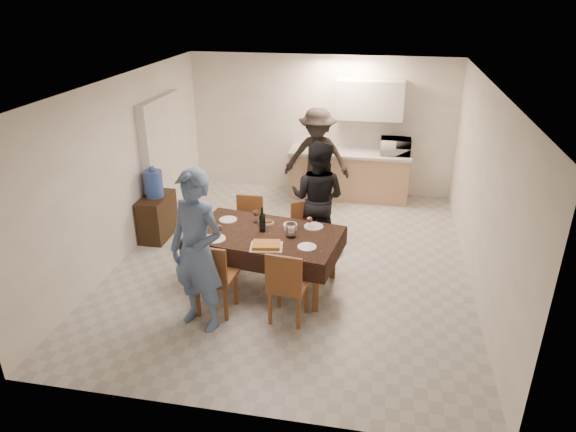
% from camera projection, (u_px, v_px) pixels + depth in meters
% --- Properties ---
extents(floor, '(5.00, 6.00, 0.02)m').
position_uv_depth(floor, '(293.00, 261.00, 7.59)').
color(floor, '#B9B9B4').
rests_on(floor, ground).
extents(ceiling, '(5.00, 6.00, 0.02)m').
position_uv_depth(ceiling, '(293.00, 83.00, 6.52)').
color(ceiling, white).
rests_on(ceiling, wall_back).
extents(wall_back, '(5.00, 0.02, 2.60)m').
position_uv_depth(wall_back, '(321.00, 125.00, 9.74)').
color(wall_back, white).
rests_on(wall_back, floor).
extents(wall_front, '(5.00, 0.02, 2.60)m').
position_uv_depth(wall_front, '(231.00, 298.00, 4.37)').
color(wall_front, white).
rests_on(wall_front, floor).
extents(wall_left, '(0.02, 6.00, 2.60)m').
position_uv_depth(wall_left, '(124.00, 168.00, 7.48)').
color(wall_left, white).
rests_on(wall_left, floor).
extents(wall_right, '(0.02, 6.00, 2.60)m').
position_uv_depth(wall_right, '(483.00, 191.00, 6.64)').
color(wall_right, white).
rests_on(wall_right, floor).
extents(stub_partition, '(0.15, 1.40, 2.10)m').
position_uv_depth(stub_partition, '(164.00, 160.00, 8.64)').
color(stub_partition, white).
rests_on(stub_partition, floor).
extents(kitchen_base_cabinet, '(2.20, 0.60, 0.86)m').
position_uv_depth(kitchen_base_cabinet, '(349.00, 176.00, 9.71)').
color(kitchen_base_cabinet, tan).
rests_on(kitchen_base_cabinet, floor).
extents(kitchen_worktop, '(2.24, 0.64, 0.05)m').
position_uv_depth(kitchen_worktop, '(350.00, 153.00, 9.53)').
color(kitchen_worktop, '#B6B6B1').
rests_on(kitchen_worktop, kitchen_base_cabinet).
extents(upper_cabinet, '(1.20, 0.34, 0.70)m').
position_uv_depth(upper_cabinet, '(370.00, 100.00, 9.20)').
color(upper_cabinet, silver).
rests_on(upper_cabinet, wall_back).
extents(dining_table, '(2.08, 1.40, 0.76)m').
position_uv_depth(dining_table, '(265.00, 235.00, 6.77)').
color(dining_table, black).
rests_on(dining_table, floor).
extents(chair_near_left, '(0.47, 0.47, 0.53)m').
position_uv_depth(chair_near_left, '(213.00, 272.00, 6.14)').
color(chair_near_left, brown).
rests_on(chair_near_left, floor).
extents(chair_near_right, '(0.48, 0.48, 0.52)m').
position_uv_depth(chair_near_right, '(287.00, 280.00, 5.99)').
color(chair_near_right, brown).
rests_on(chair_near_right, floor).
extents(chair_far_left, '(0.41, 0.41, 0.48)m').
position_uv_depth(chair_far_left, '(246.00, 224.00, 7.51)').
color(chair_far_left, brown).
rests_on(chair_far_left, floor).
extents(chair_far_right, '(0.53, 0.55, 0.47)m').
position_uv_depth(chair_far_right, '(307.00, 230.00, 7.37)').
color(chair_far_right, brown).
rests_on(chair_far_right, floor).
extents(console, '(0.38, 0.76, 0.70)m').
position_uv_depth(console, '(157.00, 217.00, 8.21)').
color(console, black).
rests_on(console, floor).
extents(water_jug, '(0.28, 0.28, 0.42)m').
position_uv_depth(water_jug, '(154.00, 184.00, 7.98)').
color(water_jug, '#395AB7').
rests_on(water_jug, console).
extents(wine_bottle, '(0.09, 0.09, 0.34)m').
position_uv_depth(wine_bottle, '(262.00, 219.00, 6.73)').
color(wine_bottle, black).
rests_on(wine_bottle, dining_table).
extents(water_pitcher, '(0.12, 0.12, 0.19)m').
position_uv_depth(water_pitcher, '(291.00, 230.00, 6.61)').
color(water_pitcher, white).
rests_on(water_pitcher, dining_table).
extents(savoury_tart, '(0.44, 0.36, 0.05)m').
position_uv_depth(savoury_tart, '(266.00, 245.00, 6.38)').
color(savoury_tart, gold).
rests_on(savoury_tart, dining_table).
extents(salad_bowl, '(0.19, 0.19, 0.07)m').
position_uv_depth(salad_bowl, '(290.00, 227.00, 6.85)').
color(salad_bowl, white).
rests_on(salad_bowl, dining_table).
extents(mushroom_dish, '(0.19, 0.19, 0.03)m').
position_uv_depth(mushroom_dish, '(266.00, 223.00, 7.00)').
color(mushroom_dish, white).
rests_on(mushroom_dish, dining_table).
extents(wine_glass_a, '(0.09, 0.09, 0.19)m').
position_uv_depth(wine_glass_a, '(219.00, 231.00, 6.58)').
color(wine_glass_a, white).
rests_on(wine_glass_a, dining_table).
extents(wine_glass_b, '(0.08, 0.08, 0.17)m').
position_uv_depth(wine_glass_b, '(310.00, 222.00, 6.85)').
color(wine_glass_b, white).
rests_on(wine_glass_b, dining_table).
extents(wine_glass_c, '(0.09, 0.09, 0.20)m').
position_uv_depth(wine_glass_c, '(256.00, 216.00, 7.01)').
color(wine_glass_c, white).
rests_on(wine_glass_c, dining_table).
extents(plate_near_left, '(0.28, 0.28, 0.02)m').
position_uv_depth(plate_near_left, '(215.00, 239.00, 6.58)').
color(plate_near_left, white).
rests_on(plate_near_left, dining_table).
extents(plate_near_right, '(0.24, 0.24, 0.01)m').
position_uv_depth(plate_near_right, '(307.00, 247.00, 6.38)').
color(plate_near_right, white).
rests_on(plate_near_right, dining_table).
extents(plate_far_left, '(0.25, 0.25, 0.01)m').
position_uv_depth(plate_far_left, '(228.00, 220.00, 7.12)').
color(plate_far_left, white).
rests_on(plate_far_left, dining_table).
extents(plate_far_right, '(0.26, 0.26, 0.02)m').
position_uv_depth(plate_far_right, '(314.00, 227.00, 6.92)').
color(plate_far_right, white).
rests_on(plate_far_right, dining_table).
extents(microwave, '(0.54, 0.37, 0.30)m').
position_uv_depth(microwave, '(396.00, 146.00, 9.32)').
color(microwave, silver).
rests_on(microwave, kitchen_worktop).
extents(person_near, '(0.83, 0.68, 1.96)m').
position_uv_depth(person_near, '(197.00, 252.00, 5.81)').
color(person_near, '#536F9B').
rests_on(person_near, floor).
extents(person_far, '(0.97, 0.83, 1.74)m').
position_uv_depth(person_far, '(318.00, 198.00, 7.55)').
color(person_far, black).
rests_on(person_far, floor).
extents(person_kitchen, '(1.16, 0.67, 1.80)m').
position_uv_depth(person_kitchen, '(317.00, 158.00, 9.21)').
color(person_kitchen, black).
rests_on(person_kitchen, floor).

